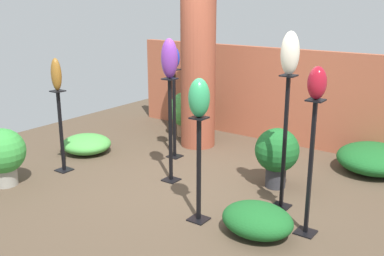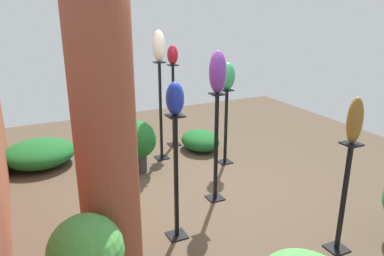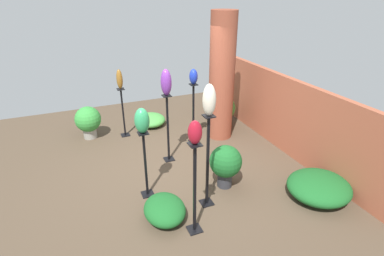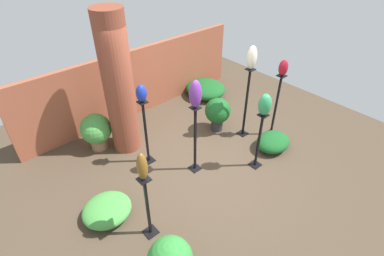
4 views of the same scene
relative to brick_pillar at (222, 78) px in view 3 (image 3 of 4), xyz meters
The scene contains 21 objects.
ground_plane 2.22m from the brick_pillar, 57.05° to the right, with size 8.00×8.00×0.00m, color #4C3D2D.
brick_wall_back 1.48m from the brick_pillar, 45.86° to the left, with size 5.60×0.12×1.57m, color #9E5138.
brick_pillar is the anchor object (origin of this frame).
pedestal_ruby 3.21m from the brick_pillar, 33.98° to the right, with size 0.20×0.20×1.42m.
pedestal_ivory 2.60m from the brick_pillar, 32.12° to the right, with size 0.20×0.20×1.55m.
pedestal_violet 1.75m from the brick_pillar, 68.06° to the right, with size 0.20×0.20×1.38m.
pedestal_jade 2.78m from the brick_pillar, 54.72° to the right, with size 0.20×0.20×1.17m.
pedestal_cobalt 1.04m from the brick_pillar, 85.65° to the right, with size 0.20×0.20×1.35m.
pedestal_bronze 2.40m from the brick_pillar, 112.74° to the right, with size 0.20×0.20×1.15m.
art_vase_ruby 3.13m from the brick_pillar, 33.98° to the right, with size 0.18×0.18×0.32m, color maroon.
art_vase_ivory 2.54m from the brick_pillar, 32.12° to the right, with size 0.20×0.18×0.46m, color beige.
art_vase_violet 1.59m from the brick_pillar, 68.06° to the right, with size 0.22×0.20×0.50m, color #6B2D8C.
art_vase_jade 2.65m from the brick_pillar, 54.72° to the right, with size 0.22×0.23×0.40m, color #2D9356.
art_vase_cobalt 0.71m from the brick_pillar, 85.65° to the right, with size 0.19×0.18×0.32m, color #192D9E.
art_vase_bronze 2.24m from the brick_pillar, 112.74° to the right, with size 0.15×0.14×0.44m, color brown.
potted_plant_walkway_edge 1.11m from the brick_pillar, 145.45° to the left, with size 0.62×0.62×0.79m.
potted_plant_front_left 2.20m from the brick_pillar, 24.80° to the right, with size 0.56×0.56×0.78m.
potted_plant_mid_right 3.18m from the brick_pillar, 110.64° to the right, with size 0.58×0.58×0.76m.
foliage_bed_east 2.98m from the brick_pillar, ahead, with size 1.00×1.06×0.39m, color #195923.
foliage_bed_west 3.26m from the brick_pillar, 43.28° to the right, with size 0.75×0.62×0.33m, color #195923.
foliage_bed_center 2.20m from the brick_pillar, 131.65° to the right, with size 0.79×0.74×0.28m, color #479942.
Camera 3 is at (4.69, -1.61, 3.19)m, focal length 28.00 mm.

